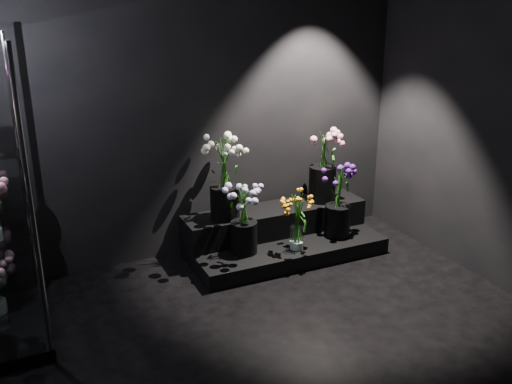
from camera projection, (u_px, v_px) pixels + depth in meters
floor at (302, 369)px, 3.67m from camera, size 4.00×4.00×0.00m
wall_back at (192, 101)px, 4.91m from camera, size 4.00×0.00×4.00m
display_riser at (280, 234)px, 5.30m from camera, size 1.76×0.78×0.39m
bouquet_orange_bells at (297, 221)px, 4.95m from camera, size 0.31×0.31×0.51m
bouquet_lilac at (244, 214)px, 4.86m from camera, size 0.43×0.43×0.62m
bouquet_purple at (339, 199)px, 5.19m from camera, size 0.34×0.34×0.67m
bouquet_cream_roses at (225, 175)px, 4.94m from camera, size 0.39×0.39×0.72m
bouquet_pink_roses at (323, 161)px, 5.36m from camera, size 0.38×0.38×0.69m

